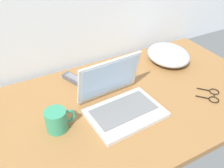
% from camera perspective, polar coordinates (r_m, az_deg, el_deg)
% --- Properties ---
extents(desk, '(1.60, 0.76, 0.03)m').
position_cam_1_polar(desk, '(1.08, -1.09, -6.14)').
color(desk, olive).
rests_on(desk, ground).
extents(laptop, '(0.32, 0.29, 0.21)m').
position_cam_1_polar(laptop, '(1.04, 1.86, -3.95)').
color(laptop, silver).
rests_on(laptop, desk).
extents(coffee_mug, '(0.12, 0.09, 0.09)m').
position_cam_1_polar(coffee_mug, '(0.97, -12.83, -8.26)').
color(coffee_mug, '#338C66').
rests_on(coffee_mug, desk).
extents(remote_control_near, '(0.10, 0.17, 0.02)m').
position_cam_1_polar(remote_control_near, '(1.23, -8.54, 0.96)').
color(remote_control_near, '#4C4C51').
rests_on(remote_control_near, desk).
extents(eyeglasses, '(0.14, 0.14, 0.01)m').
position_cam_1_polar(eyeglasses, '(1.23, 22.78, -2.48)').
color(eyeglasses, black).
rests_on(eyeglasses, desk).
extents(cushion, '(0.27, 0.30, 0.08)m').
position_cam_1_polar(cushion, '(1.42, 13.17, 6.79)').
color(cushion, '#B2B7C1').
rests_on(cushion, desk).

